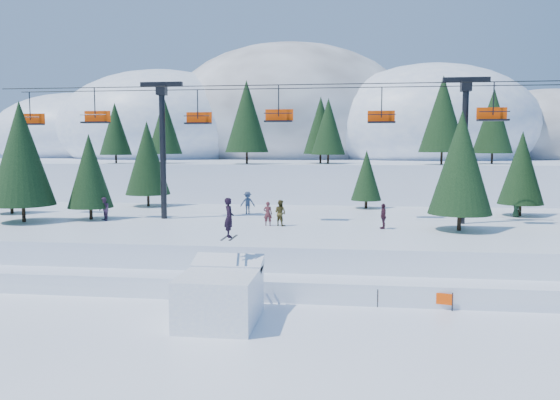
# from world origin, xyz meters

# --- Properties ---
(ground) EXTENTS (160.00, 160.00, 0.00)m
(ground) POSITION_xyz_m (0.00, 0.00, 0.00)
(ground) COLOR white
(ground) RESTS_ON ground
(mid_shelf) EXTENTS (70.00, 22.00, 2.50)m
(mid_shelf) POSITION_xyz_m (0.00, 18.00, 1.25)
(mid_shelf) COLOR white
(mid_shelf) RESTS_ON ground
(berm) EXTENTS (70.00, 6.00, 1.10)m
(berm) POSITION_xyz_m (0.00, 8.00, 0.55)
(berm) COLOR white
(berm) RESTS_ON ground
(mountain_ridge) EXTENTS (119.00, 60.04, 26.46)m
(mountain_ridge) POSITION_xyz_m (-5.08, 73.35, 9.64)
(mountain_ridge) COLOR white
(mountain_ridge) RESTS_ON ground
(jump_kicker) EXTENTS (3.37, 4.59, 5.54)m
(jump_kicker) POSITION_xyz_m (-0.74, 1.84, 1.27)
(jump_kicker) COLOR white
(jump_kicker) RESTS_ON ground
(chairlift) EXTENTS (46.34, 3.21, 10.28)m
(chairlift) POSITION_xyz_m (0.55, 18.05, 9.32)
(chairlift) COLOR black
(chairlift) RESTS_ON mid_shelf
(conifer_stand) EXTENTS (64.94, 16.26, 9.05)m
(conifer_stand) POSITION_xyz_m (2.22, 18.22, 6.98)
(conifer_stand) COLOR black
(conifer_stand) RESTS_ON mid_shelf
(distant_skiers) EXTENTS (31.75, 8.44, 1.82)m
(distant_skiers) POSITION_xyz_m (-0.70, 18.22, 3.37)
(distant_skiers) COLOR #552428
(distant_skiers) RESTS_ON mid_shelf
(banner_near) EXTENTS (2.76, 0.80, 0.90)m
(banner_near) POSITION_xyz_m (8.69, 5.19, 0.54)
(banner_near) COLOR black
(banner_near) RESTS_ON ground
(banner_far) EXTENTS (2.74, 0.88, 0.90)m
(banner_far) POSITION_xyz_m (7.81, 5.42, 0.54)
(banner_far) COLOR black
(banner_far) RESTS_ON ground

